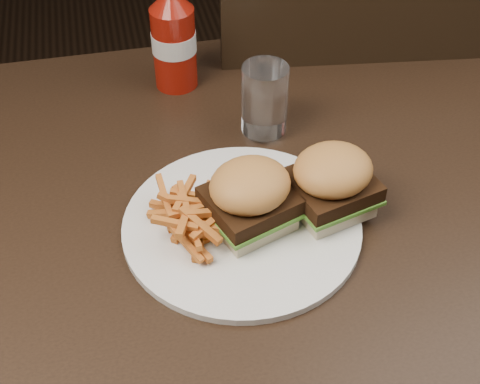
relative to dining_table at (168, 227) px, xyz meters
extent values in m
cube|color=black|center=(0.00, 0.00, 0.00)|extent=(1.20, 0.80, 0.04)
cube|color=black|center=(0.38, 0.50, -0.30)|extent=(0.52, 0.52, 0.04)
cylinder|color=white|center=(0.08, -0.04, 0.03)|extent=(0.29, 0.29, 0.01)
cube|color=beige|center=(0.09, -0.04, 0.04)|extent=(0.11, 0.10, 0.02)
cube|color=beige|center=(0.19, -0.04, 0.04)|extent=(0.10, 0.10, 0.02)
cylinder|color=maroon|center=(0.05, 0.28, 0.08)|extent=(0.08, 0.08, 0.13)
cylinder|color=white|center=(0.16, 0.14, 0.08)|extent=(0.08, 0.08, 0.10)
camera|label=1|loc=(-0.04, -0.59, 0.60)|focal=50.00mm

